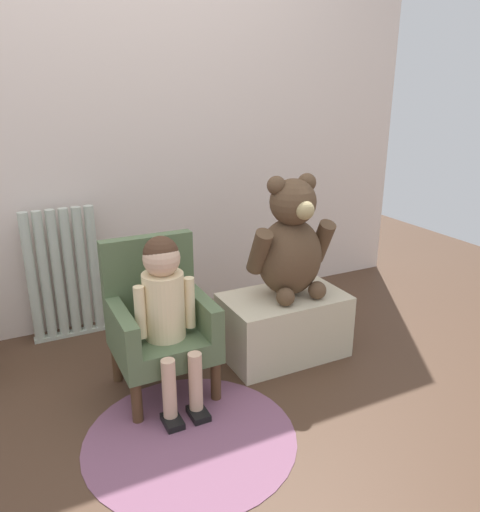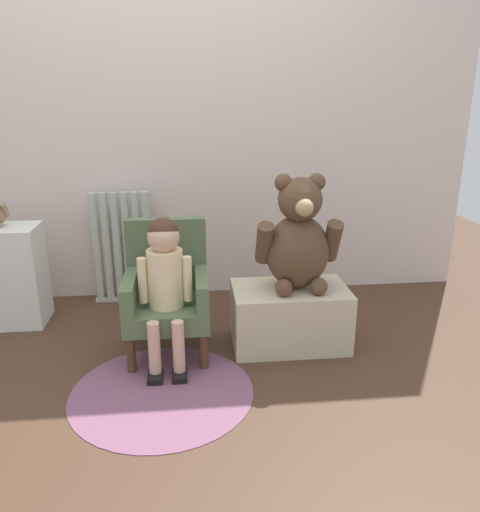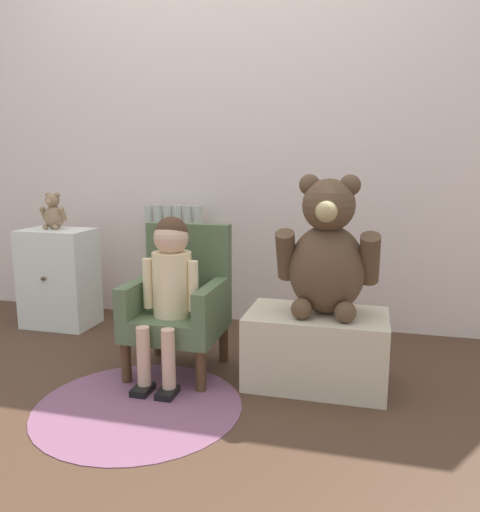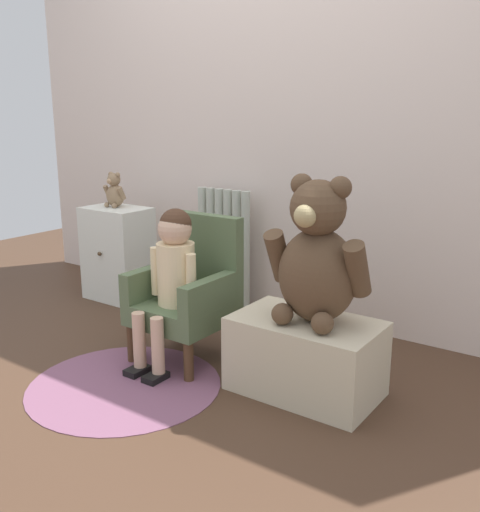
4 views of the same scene
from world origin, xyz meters
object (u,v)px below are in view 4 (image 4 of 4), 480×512
object	(u,v)px
floor_rug	(125,385)
low_bench	(305,356)
child_figure	(172,266)
small_dresser	(118,254)
large_teddy_bear	(317,259)
small_teddy_bear	(115,192)
radiator	(224,249)
child_armchair	(189,291)

from	to	relation	value
floor_rug	low_bench	bearing A→B (deg)	31.35
low_bench	child_figure	bearing A→B (deg)	-171.15
child_figure	small_dresser	bearing A→B (deg)	150.52
small_dresser	child_figure	distance (m)	1.06
low_bench	large_teddy_bear	distance (m)	0.41
low_bench	small_teddy_bear	world-z (taller)	small_teddy_bear
low_bench	floor_rug	bearing A→B (deg)	-148.65
large_teddy_bear	radiator	bearing A→B (deg)	145.14
child_armchair	child_figure	size ratio (longest dim) A/B	0.93
radiator	child_figure	size ratio (longest dim) A/B	0.97
child_armchair	small_teddy_bear	distance (m)	1.07
child_armchair	child_figure	world-z (taller)	child_figure
small_teddy_bear	floor_rug	xyz separation A→B (m)	(0.91, -0.83, -0.65)
radiator	child_armchair	distance (m)	0.72
child_armchair	large_teddy_bear	bearing A→B (deg)	-0.24
low_bench	small_dresser	bearing A→B (deg)	164.82
child_armchair	floor_rug	distance (m)	0.51
child_figure	floor_rug	world-z (taller)	child_figure
radiator	low_bench	distance (m)	1.15
radiator	floor_rug	world-z (taller)	radiator
radiator	child_figure	world-z (taller)	child_figure
child_armchair	small_teddy_bear	xyz separation A→B (m)	(-0.93, 0.42, 0.34)
small_teddy_bear	low_bench	bearing A→B (deg)	-15.60
radiator	small_dresser	world-z (taller)	radiator
large_teddy_bear	small_teddy_bear	bearing A→B (deg)	165.04
small_teddy_bear	radiator	bearing A→B (deg)	20.73
floor_rug	child_armchair	bearing A→B (deg)	87.04
large_teddy_bear	child_armchair	bearing A→B (deg)	179.76
radiator	child_figure	distance (m)	0.83
child_figure	low_bench	xyz separation A→B (m)	(0.62, 0.10, -0.31)
small_dresser	large_teddy_bear	world-z (taller)	large_teddy_bear
floor_rug	radiator	bearing A→B (deg)	104.40
small_dresser	small_teddy_bear	distance (m)	0.38
low_bench	small_teddy_bear	bearing A→B (deg)	164.40
small_teddy_bear	floor_rug	size ratio (longest dim) A/B	0.26
large_teddy_bear	small_teddy_bear	xyz separation A→B (m)	(-1.58, 0.42, 0.09)
large_teddy_bear	child_figure	bearing A→B (deg)	-170.75
child_figure	floor_rug	bearing A→B (deg)	-94.06
child_armchair	child_figure	bearing A→B (deg)	-90.00
radiator	small_dresser	size ratio (longest dim) A/B	1.23
radiator	low_bench	bearing A→B (deg)	-36.21
radiator	child_armchair	size ratio (longest dim) A/B	1.05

